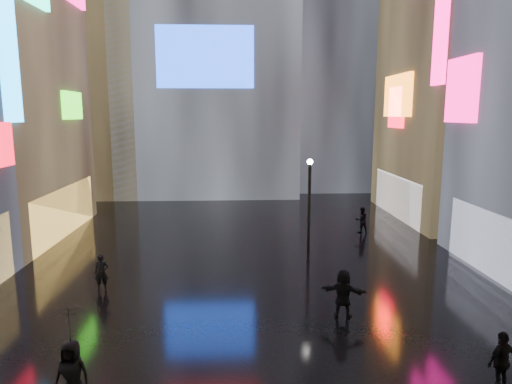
{
  "coord_description": "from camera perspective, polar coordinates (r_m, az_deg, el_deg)",
  "views": [
    {
      "loc": [
        -0.66,
        -1.89,
        7.38
      ],
      "look_at": [
        0.0,
        12.0,
        5.0
      ],
      "focal_mm": 32.0,
      "sensor_mm": 36.0,
      "label": 1
    }
  ],
  "objects": [
    {
      "name": "ground",
      "position": [
        23.11,
        -0.95,
        -8.91
      ],
      "size": [
        140.0,
        140.0,
        0.0
      ],
      "primitive_type": "plane",
      "color": "black",
      "rests_on": "ground"
    },
    {
      "name": "lamp_far",
      "position": [
        23.01,
        6.67,
        -1.47
      ],
      "size": [
        0.3,
        0.3,
        5.2
      ],
      "color": "black",
      "rests_on": "ground"
    },
    {
      "name": "umbrella_2",
      "position": [
        12.59,
        -22.38,
        -15.05
      ],
      "size": [
        1.36,
        1.36,
        0.9
      ],
      "primitive_type": "imported",
      "rotation": [
        0.0,
        0.0,
        4.14
      ],
      "color": "black",
      "rests_on": "pedestrian_4"
    },
    {
      "name": "pedestrian_6",
      "position": [
        20.55,
        -18.75,
        -9.55
      ],
      "size": [
        0.62,
        0.46,
        1.56
      ],
      "primitive_type": "imported",
      "rotation": [
        0.0,
        0.0,
        0.16
      ],
      "color": "black",
      "rests_on": "ground"
    },
    {
      "name": "pedestrian_3",
      "position": [
        14.62,
        28.38,
        -18.11
      ],
      "size": [
        1.07,
        0.73,
        1.68
      ],
      "primitive_type": "imported",
      "rotation": [
        0.0,
        0.0,
        3.5
      ],
      "color": "black",
      "rests_on": "ground"
    },
    {
      "name": "building_right_far",
      "position": [
        36.57,
        25.94,
        19.17
      ],
      "size": [
        10.28,
        12.0,
        28.0
      ],
      "color": "black",
      "rests_on": "ground"
    },
    {
      "name": "pedestrian_5",
      "position": [
        17.35,
        10.85,
        -12.37
      ],
      "size": [
        1.77,
        1.06,
        1.82
      ],
      "primitive_type": "imported",
      "rotation": [
        0.0,
        0.0,
        2.81
      ],
      "color": "black",
      "rests_on": "ground"
    },
    {
      "name": "pedestrian_7",
      "position": [
        29.47,
        13.07,
        -3.42
      ],
      "size": [
        0.87,
        0.72,
        1.62
      ],
      "primitive_type": "imported",
      "rotation": [
        0.0,
        0.0,
        3.29
      ],
      "color": "black",
      "rests_on": "ground"
    },
    {
      "name": "pedestrian_4",
      "position": [
        13.2,
        -21.98,
        -20.42
      ],
      "size": [
        0.95,
        0.68,
        1.81
      ],
      "primitive_type": "imported",
      "rotation": [
        0.0,
        0.0,
        -0.12
      ],
      "color": "black",
      "rests_on": "ground"
    },
    {
      "name": "tower_flank_left",
      "position": [
        46.22,
        -20.3,
        16.12
      ],
      "size": [
        10.0,
        10.0,
        26.0
      ],
      "primitive_type": "cube",
      "color": "black",
      "rests_on": "ground"
    },
    {
      "name": "tower_flank_right",
      "position": [
        49.79,
        9.12,
        20.74
      ],
      "size": [
        12.0,
        12.0,
        34.0
      ],
      "primitive_type": "cube",
      "color": "black",
      "rests_on": "ground"
    }
  ]
}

